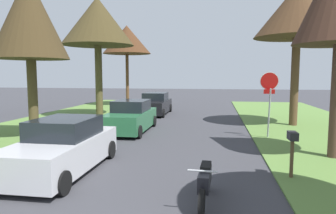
{
  "coord_description": "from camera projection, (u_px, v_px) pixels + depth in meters",
  "views": [
    {
      "loc": [
        1.95,
        -2.9,
        2.85
      ],
      "look_at": [
        -0.02,
        9.51,
        1.53
      ],
      "focal_mm": 32.41,
      "sensor_mm": 36.0,
      "label": 1
    }
  ],
  "objects": [
    {
      "name": "parked_sedan_black",
      "position": [
        155.0,
        104.0,
        22.16
      ],
      "size": [
        1.94,
        4.4,
        1.57
      ],
      "color": "black",
      "rests_on": "ground"
    },
    {
      "name": "stop_sign_far",
      "position": [
        269.0,
        90.0,
        13.51
      ],
      "size": [
        0.81,
        0.53,
        2.95
      ],
      "color": "#9EA0A5",
      "rests_on": "grass_verge_right"
    },
    {
      "name": "parked_sedan_silver",
      "position": [
        63.0,
        147.0,
        8.96
      ],
      "size": [
        1.94,
        4.4,
        1.57
      ],
      "color": "#BCBCC1",
      "rests_on": "ground"
    },
    {
      "name": "parked_sedan_green",
      "position": [
        131.0,
        117.0,
        15.41
      ],
      "size": [
        1.94,
        4.4,
        1.57
      ],
      "color": "#28663D",
      "rests_on": "ground"
    },
    {
      "name": "curbside_mailbox",
      "position": [
        292.0,
        141.0,
        8.25
      ],
      "size": [
        0.22,
        0.44,
        1.27
      ],
      "color": "brown",
      "rests_on": "grass_verge_right"
    },
    {
      "name": "street_tree_left_mid_b",
      "position": [
        97.0,
        22.0,
        19.9
      ],
      "size": [
        4.75,
        4.75,
        7.9
      ],
      "color": "#4B4225",
      "rests_on": "grass_verge_left"
    },
    {
      "name": "street_tree_left_far",
      "position": [
        127.0,
        40.0,
        27.76
      ],
      "size": [
        4.4,
        4.4,
        7.32
      ],
      "color": "brown",
      "rests_on": "grass_verge_left"
    },
    {
      "name": "street_tree_left_mid_a",
      "position": [
        29.0,
        18.0,
        13.08
      ],
      "size": [
        3.29,
        3.29,
        7.13
      ],
      "color": "#493C23",
      "rests_on": "grass_verge_left"
    },
    {
      "name": "street_tree_right_mid_b",
      "position": [
        298.0,
        12.0,
        16.43
      ],
      "size": [
        4.62,
        4.62,
        7.74
      ],
      "color": "brown",
      "rests_on": "grass_verge_right"
    },
    {
      "name": "parked_motorcycle",
      "position": [
        205.0,
        182.0,
        6.72
      ],
      "size": [
        0.6,
        2.05,
        0.97
      ],
      "color": "black",
      "rests_on": "ground"
    }
  ]
}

